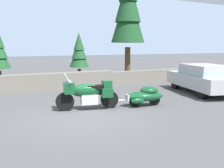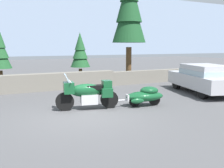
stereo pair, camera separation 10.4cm
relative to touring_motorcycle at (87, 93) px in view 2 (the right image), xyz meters
The scene contains 7 objects.
ground_plane 1.14m from the touring_motorcycle, 119.08° to the right, with size 80.00×80.00×0.00m, color #4C4C4F.
stone_guard_wall 4.95m from the touring_motorcycle, 96.86° to the left, with size 24.00×0.59×0.90m.
touring_motorcycle is the anchor object (origin of this frame).
car_shaped_trailer 2.27m from the touring_motorcycle, 12.92° to the right, with size 2.23×1.03×0.76m.
sedan_at_right_edge 6.41m from the touring_motorcycle, ahead, with size 3.05×4.84×1.41m.
pine_tree_tall 9.23m from the touring_motorcycle, 48.26° to the left, with size 2.17×2.17×7.78m.
pine_tree_far_right 7.18m from the touring_motorcycle, 71.06° to the left, with size 1.21×1.21×3.14m.
Camera 2 is at (-3.18, -8.08, 2.30)m, focal length 42.79 mm.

